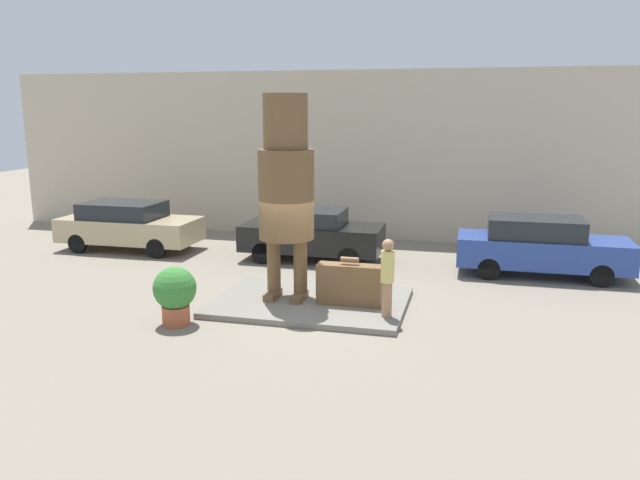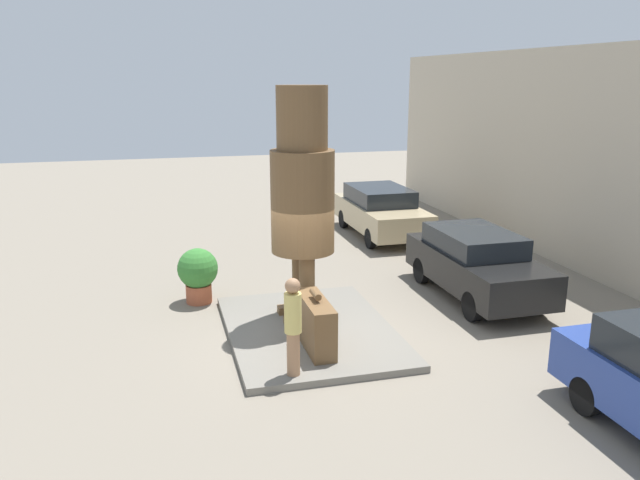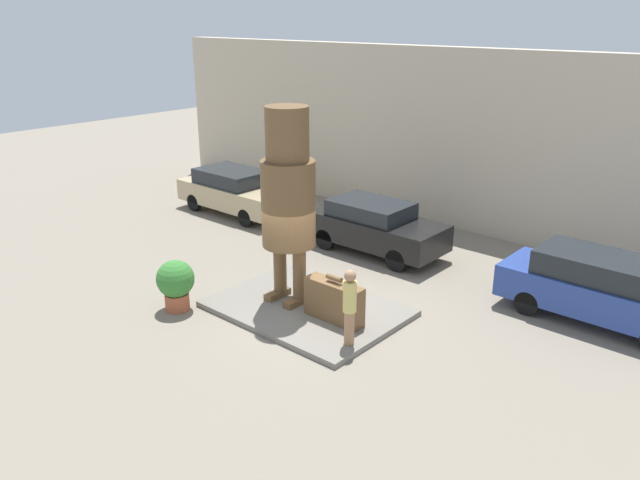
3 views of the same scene
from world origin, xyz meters
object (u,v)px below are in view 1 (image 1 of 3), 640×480
Objects in this scene: parked_car_blue at (541,246)px; planter_pot at (175,292)px; giant_suitcase at (350,284)px; statue_figure at (286,181)px; tourist at (387,275)px; parked_car_tan at (128,225)px; parked_car_black at (311,233)px.

parked_car_blue is 3.58× the size of planter_pot.
giant_suitcase is at bearing -136.74° from parked_car_blue.
statue_figure is 3.55m from planter_pot.
tourist is 1.35× the size of planter_pot.
giant_suitcase is 6.22m from parked_car_blue.
parked_car_blue reaches higher than parked_car_tan.
parked_car_black is 0.93× the size of parked_car_blue.
parked_car_black is at bearing 121.20° from tourist.
planter_pot is (-1.89, -2.04, -2.21)m from statue_figure.
parked_car_blue reaches higher than parked_car_black.
parked_car_blue is (6.65, -0.21, 0.01)m from parked_car_black.
parked_car_blue is at bearing 43.26° from giant_suitcase.
parked_car_black is at bearing 78.46° from planter_pot.
parked_car_tan is at bearing 152.22° from giant_suitcase.
statue_figure is at bearing 162.80° from tourist.
giant_suitcase is at bearing -27.78° from parked_car_tan.
statue_figure is 3.73× the size of planter_pot.
parked_car_black is 6.66m from parked_car_blue.
statue_figure is 4.85m from parked_car_black.
giant_suitcase is 0.87× the size of tourist.
parked_car_black is 3.32× the size of planter_pot.
parked_car_tan reaches higher than giant_suitcase.
parked_car_blue is at bearing -1.79° from parked_car_black.
tourist is at bearing 16.03° from planter_pot.
giant_suitcase is 3.92m from planter_pot.
tourist is (2.51, -0.78, -1.85)m from statue_figure.
tourist is 0.38× the size of parked_car_tan.
statue_figure is 2.79m from giant_suitcase.
tourist is 5.97m from parked_car_black.
tourist reaches higher than parked_car_tan.
giant_suitcase is 0.35× the size of parked_car_black.
parked_car_blue is at bearing 34.18° from statue_figure.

